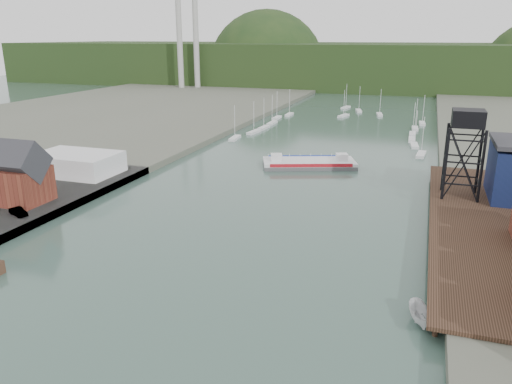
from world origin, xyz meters
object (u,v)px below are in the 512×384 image
Objects in this scene: harbor_building at (13,178)px; chain_ferry at (309,163)px; lift_tower at (468,124)px; motorboat at (420,315)px.

harbor_building reaches higher than chain_ferry.
harbor_building is at bearing -152.28° from chain_ferry.
harbor_building is 0.51× the size of chain_ferry.
lift_tower reaches higher than harbor_building.
motorboat is at bearing -86.87° from chain_ferry.
chain_ferry reaches higher than motorboat.
lift_tower is at bearing 67.35° from motorboat.
lift_tower reaches higher than motorboat.
harbor_building reaches higher than motorboat.
lift_tower is (77.00, 28.00, 9.56)m from harbor_building.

